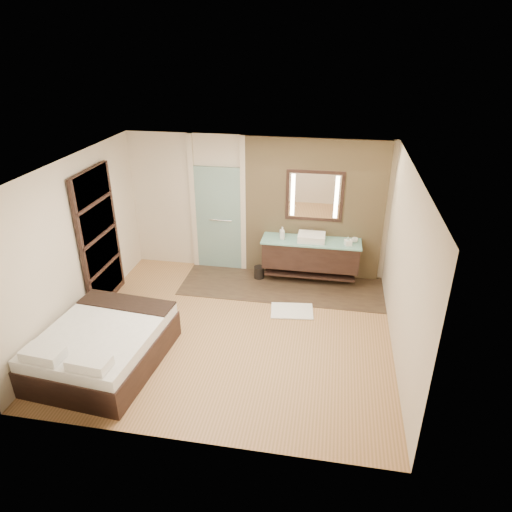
% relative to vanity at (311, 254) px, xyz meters
% --- Properties ---
extents(floor, '(5.00, 5.00, 0.00)m').
position_rel_vanity_xyz_m(floor, '(-1.10, -1.92, -0.58)').
color(floor, '#986C3F').
rests_on(floor, ground).
extents(tile_strip, '(3.80, 1.30, 0.01)m').
position_rel_vanity_xyz_m(tile_strip, '(-0.50, -0.32, -0.57)').
color(tile_strip, '#33221C').
rests_on(tile_strip, floor).
extents(stone_wall, '(2.60, 0.08, 2.70)m').
position_rel_vanity_xyz_m(stone_wall, '(0.00, 0.29, 0.77)').
color(stone_wall, tan).
rests_on(stone_wall, floor).
extents(vanity, '(1.85, 0.55, 0.88)m').
position_rel_vanity_xyz_m(vanity, '(0.00, 0.00, 0.00)').
color(vanity, black).
rests_on(vanity, stone_wall).
extents(mirror_unit, '(1.06, 0.04, 0.96)m').
position_rel_vanity_xyz_m(mirror_unit, '(0.00, 0.24, 1.07)').
color(mirror_unit, black).
rests_on(mirror_unit, stone_wall).
extents(frosted_door, '(1.10, 0.12, 2.70)m').
position_rel_vanity_xyz_m(frosted_door, '(-1.85, 0.28, 0.56)').
color(frosted_door, '#BEF0E7').
rests_on(frosted_door, floor).
extents(shoji_partition, '(0.06, 1.20, 2.40)m').
position_rel_vanity_xyz_m(shoji_partition, '(-3.53, -1.32, 0.63)').
color(shoji_partition, black).
rests_on(shoji_partition, floor).
extents(bed, '(1.69, 2.04, 0.74)m').
position_rel_vanity_xyz_m(bed, '(-2.75, -3.00, -0.27)').
color(bed, black).
rests_on(bed, floor).
extents(bath_mat, '(0.77, 0.58, 0.02)m').
position_rel_vanity_xyz_m(bath_mat, '(-0.22, -1.17, -0.56)').
color(bath_mat, white).
rests_on(bath_mat, floor).
extents(waste_bin, '(0.22, 0.22, 0.25)m').
position_rel_vanity_xyz_m(waste_bin, '(-0.98, -0.07, -0.46)').
color(waste_bin, black).
rests_on(waste_bin, floor).
extents(tissue_box, '(0.15, 0.15, 0.10)m').
position_rel_vanity_xyz_m(tissue_box, '(0.67, -0.11, 0.33)').
color(tissue_box, white).
rests_on(tissue_box, vanity).
extents(soap_bottle_a, '(0.09, 0.09, 0.24)m').
position_rel_vanity_xyz_m(soap_bottle_a, '(-0.54, -0.06, 0.40)').
color(soap_bottle_a, white).
rests_on(soap_bottle_a, vanity).
extents(soap_bottle_b, '(0.10, 0.10, 0.18)m').
position_rel_vanity_xyz_m(soap_bottle_b, '(-0.57, 0.10, 0.38)').
color(soap_bottle_b, '#B2B2B2').
rests_on(soap_bottle_b, vanity).
extents(soap_bottle_c, '(0.13, 0.13, 0.16)m').
position_rel_vanity_xyz_m(soap_bottle_c, '(0.67, -0.11, 0.36)').
color(soap_bottle_c, '#AAD5CF').
rests_on(soap_bottle_c, vanity).
extents(cup, '(0.12, 0.12, 0.09)m').
position_rel_vanity_xyz_m(cup, '(0.79, 0.04, 0.33)').
color(cup, white).
rests_on(cup, vanity).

